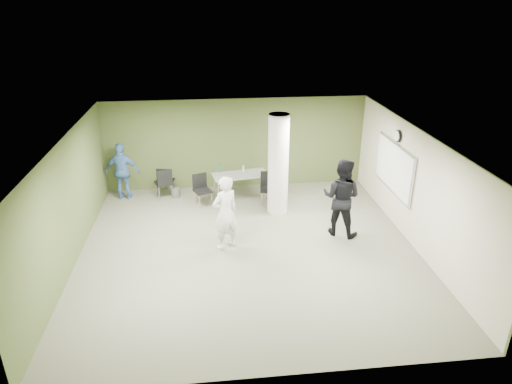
{
  "coord_description": "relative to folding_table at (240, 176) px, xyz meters",
  "views": [
    {
      "loc": [
        -0.88,
        -9.48,
        5.68
      ],
      "look_at": [
        0.28,
        1.0,
        1.06
      ],
      "focal_mm": 32.0,
      "sensor_mm": 36.0,
      "label": 1
    }
  ],
  "objects": [
    {
      "name": "whiteboard",
      "position": [
        3.89,
        -1.83,
        0.78
      ],
      "size": [
        0.05,
        2.3,
        1.3
      ],
      "color": "silver",
      "rests_on": "wall_right_cream"
    },
    {
      "name": "floor",
      "position": [
        -0.03,
        -3.03,
        -0.72
      ],
      "size": [
        8.0,
        8.0,
        0.0
      ],
      "primitive_type": "plane",
      "color": "#585A47",
      "rests_on": "ground"
    },
    {
      "name": "man_blue",
      "position": [
        -3.43,
        0.37,
        0.13
      ],
      "size": [
        1.05,
        0.56,
        1.71
      ],
      "primitive_type": "imported",
      "rotation": [
        0.0,
        0.0,
        3.0
      ],
      "color": "#436FA7",
      "rests_on": "floor"
    },
    {
      "name": "ceiling",
      "position": [
        -0.03,
        -3.03,
        2.08
      ],
      "size": [
        8.0,
        8.0,
        0.0
      ],
      "primitive_type": "plane",
      "rotation": [
        3.14,
        0.0,
        0.0
      ],
      "color": "white",
      "rests_on": "wall_back"
    },
    {
      "name": "column",
      "position": [
        0.97,
        -1.03,
        0.68
      ],
      "size": [
        0.56,
        0.56,
        2.8
      ],
      "primitive_type": "cylinder",
      "color": "silver",
      "rests_on": "floor"
    },
    {
      "name": "wall_left",
      "position": [
        -4.03,
        -3.03,
        0.68
      ],
      "size": [
        0.02,
        8.0,
        2.8
      ],
      "primitive_type": "cube",
      "color": "#4A5327",
      "rests_on": "floor"
    },
    {
      "name": "chair_back_left",
      "position": [
        -2.23,
        0.45,
        -0.2
      ],
      "size": [
        0.53,
        0.53,
        0.9
      ],
      "rotation": [
        0.0,
        0.0,
        2.94
      ],
      "color": "black",
      "rests_on": "floor"
    },
    {
      "name": "wall_clock",
      "position": [
        3.89,
        -1.83,
        1.63
      ],
      "size": [
        0.06,
        0.32,
        0.32
      ],
      "color": "black",
      "rests_on": "wall_right_cream"
    },
    {
      "name": "wastebasket",
      "position": [
        -1.93,
        0.29,
        -0.58
      ],
      "size": [
        0.24,
        0.24,
        0.28
      ],
      "primitive_type": "cylinder",
      "color": "#4C4C4C",
      "rests_on": "floor"
    },
    {
      "name": "wall_right_cream",
      "position": [
        3.97,
        -3.03,
        0.68
      ],
      "size": [
        0.02,
        8.0,
        2.8
      ],
      "primitive_type": "cube",
      "color": "beige",
      "rests_on": "floor"
    },
    {
      "name": "chair_back_right",
      "position": [
        -2.24,
        0.22,
        -0.17
      ],
      "size": [
        0.6,
        0.6,
        0.95
      ],
      "rotation": [
        0.0,
        0.0,
        3.47
      ],
      "color": "black",
      "rests_on": "floor"
    },
    {
      "name": "wall_back",
      "position": [
        -0.03,
        0.97,
        0.68
      ],
      "size": [
        8.0,
        2.8,
        0.02
      ],
      "primitive_type": "cube",
      "rotation": [
        1.57,
        0.0,
        0.0
      ],
      "color": "#4A5327",
      "rests_on": "floor"
    },
    {
      "name": "man_black",
      "position": [
        2.34,
        -2.47,
        0.28
      ],
      "size": [
        1.23,
        1.16,
        2.01
      ],
      "primitive_type": "imported",
      "rotation": [
        0.0,
        0.0,
        2.58
      ],
      "color": "black",
      "rests_on": "floor"
    },
    {
      "name": "folding_table",
      "position": [
        0.0,
        0.0,
        0.0
      ],
      "size": [
        1.72,
        0.99,
        1.02
      ],
      "rotation": [
        0.0,
        0.0,
        0.18
      ],
      "color": "gray",
      "rests_on": "floor"
    },
    {
      "name": "chair_table_left",
      "position": [
        -1.14,
        -0.31,
        -0.19
      ],
      "size": [
        0.6,
        0.6,
        0.92
      ],
      "rotation": [
        0.0,
        0.0,
        0.39
      ],
      "color": "black",
      "rests_on": "floor"
    },
    {
      "name": "chair_table_right",
      "position": [
        0.79,
        -0.4,
        -0.18
      ],
      "size": [
        0.51,
        0.51,
        0.93
      ],
      "rotation": [
        0.0,
        0.0,
        -0.09
      ],
      "color": "black",
      "rests_on": "floor"
    },
    {
      "name": "woman_white",
      "position": [
        -0.57,
        -2.87,
        0.2
      ],
      "size": [
        0.81,
        0.72,
        1.85
      ],
      "primitive_type": "imported",
      "rotation": [
        0.0,
        0.0,
        3.68
      ],
      "color": "silver",
      "rests_on": "floor"
    }
  ]
}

